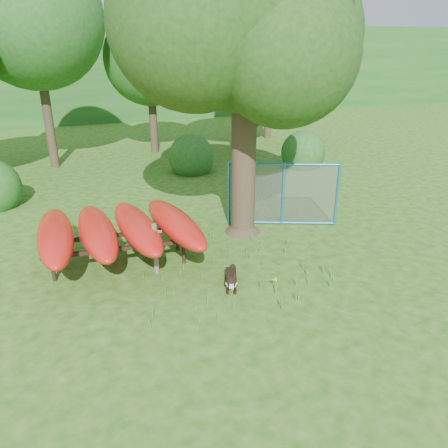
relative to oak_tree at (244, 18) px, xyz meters
name	(u,v)px	position (x,y,z in m)	size (l,w,h in m)	color
ground	(237,290)	(-1.34, -2.79, -5.27)	(80.00, 80.00, 0.00)	#234E0F
oak_tree	(244,18)	(0.00, 0.00, 0.00)	(6.41, 5.64, 7.90)	#34291C
wooden_post	(155,248)	(-2.68, -1.43, -4.65)	(0.32, 0.15, 1.18)	brown
kayak_rack	(117,229)	(-3.36, -0.69, -4.40)	(3.54, 3.57, 1.14)	black
husky_dog	(231,279)	(-1.37, -2.57, -5.12)	(0.53, 0.91, 0.44)	black
fence_section	(283,194)	(1.28, 0.03, -4.38)	(2.81, 1.33, 2.97)	teal
wildflower_clump	(275,280)	(-0.58, -3.00, -5.08)	(0.11, 0.10, 0.23)	#3F842B
bg_tree_b	(33,18)	(-4.34, 9.21, 0.34)	(5.20, 5.20, 8.22)	#34291C
bg_tree_c	(149,59)	(0.16, 10.21, -1.16)	(4.00, 4.00, 6.12)	#34291C
bg_tree_d	(241,35)	(3.66, 8.21, -0.18)	(4.80, 4.80, 7.50)	#34291C
bg_tree_e	(271,33)	(6.66, 11.21, -0.04)	(4.60, 4.60, 7.55)	#34291C
shrub_right	(302,167)	(5.16, 5.21, -5.27)	(1.80, 1.80, 1.80)	#1C541B
shrub_mid	(192,172)	(0.66, 6.21, -5.27)	(1.80, 1.80, 1.80)	#1C541B
wooded_hillside	(82,70)	(-1.34, 25.21, -2.27)	(80.00, 12.00, 6.00)	#1C541B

